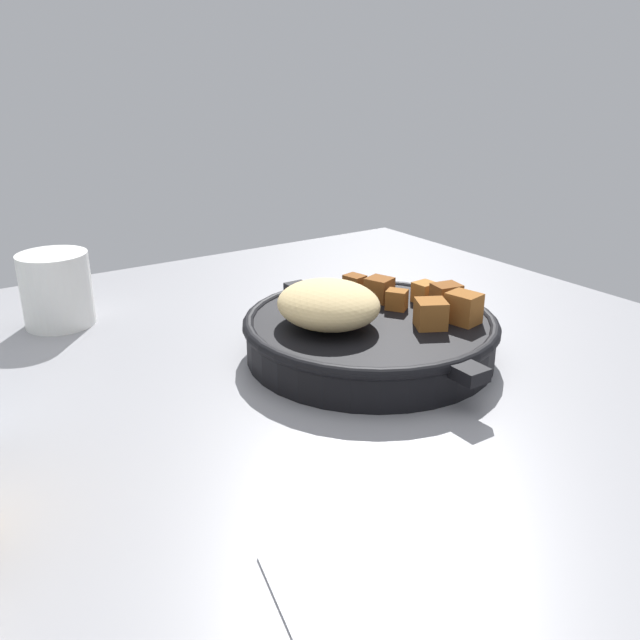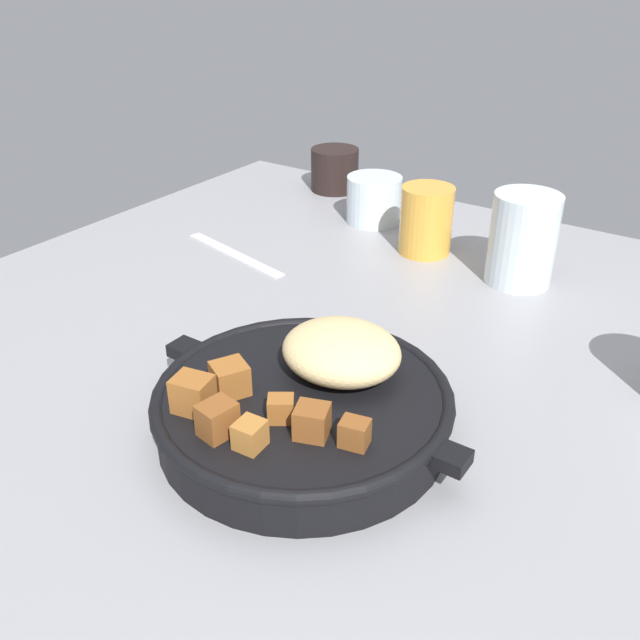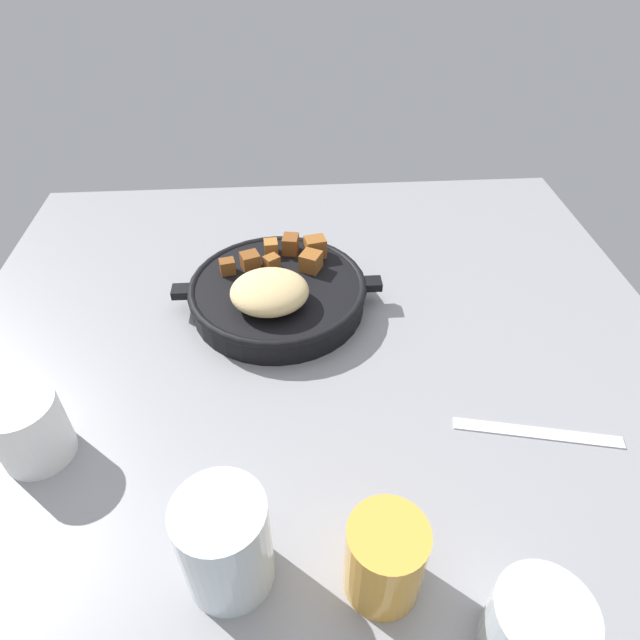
# 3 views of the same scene
# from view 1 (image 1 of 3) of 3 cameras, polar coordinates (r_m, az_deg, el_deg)

# --- Properties ---
(ground_plane) EXTENTS (0.97, 0.98, 0.02)m
(ground_plane) POSITION_cam_1_polar(r_m,az_deg,el_deg) (0.57, -2.04, -8.44)
(ground_plane) COLOR gray
(cast_iron_skillet) EXTENTS (0.29, 0.25, 0.08)m
(cast_iron_skillet) POSITION_cam_1_polar(r_m,az_deg,el_deg) (0.65, 4.06, -0.81)
(cast_iron_skillet) COLOR black
(cast_iron_skillet) RESTS_ON ground_plane
(white_creamer_pitcher) EXTENTS (0.08, 0.08, 0.08)m
(white_creamer_pitcher) POSITION_cam_1_polar(r_m,az_deg,el_deg) (0.79, -21.80, 2.47)
(white_creamer_pitcher) COLOR white
(white_creamer_pitcher) RESTS_ON ground_plane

